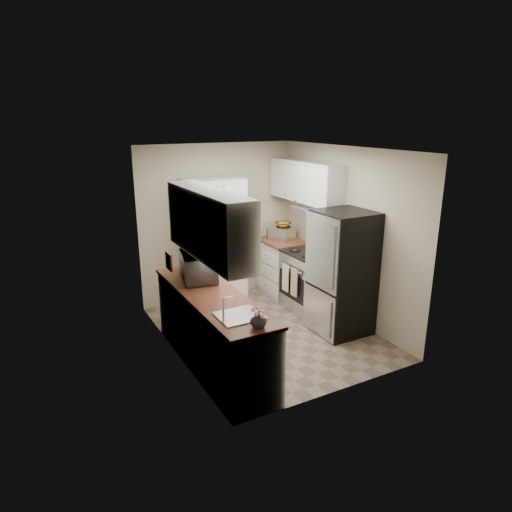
{
  "coord_description": "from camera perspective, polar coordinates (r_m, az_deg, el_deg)",
  "views": [
    {
      "loc": [
        -2.89,
        -5.0,
        2.88
      ],
      "look_at": [
        -0.09,
        0.15,
        1.09
      ],
      "focal_mm": 32.0,
      "sensor_mm": 36.0,
      "label": 1
    }
  ],
  "objects": [
    {
      "name": "countertop_right",
      "position": [
        7.57,
        3.45,
        1.81
      ],
      "size": [
        0.63,
        0.83,
        0.04
      ],
      "primitive_type": "cube",
      "color": "brown",
      "rests_on": "base_cabinet_right"
    },
    {
      "name": "base_cabinet_right",
      "position": [
        7.7,
        3.39,
        -1.5
      ],
      "size": [
        0.6,
        0.8,
        0.88
      ],
      "primitive_type": "cube",
      "color": "silver",
      "rests_on": "ground"
    },
    {
      "name": "flower_vase",
      "position": [
        4.45,
        0.3,
        -7.96
      ],
      "size": [
        0.17,
        0.17,
        0.17
      ],
      "primitive_type": "imported",
      "rotation": [
        0.0,
        0.0,
        0.08
      ],
      "color": "white",
      "rests_on": "countertop_left"
    },
    {
      "name": "countertop_left",
      "position": [
        5.33,
        -5.55,
        -4.89
      ],
      "size": [
        0.63,
        2.33,
        0.04
      ],
      "primitive_type": "cube",
      "color": "brown",
      "rests_on": "base_cabinet_left"
    },
    {
      "name": "wine_bottle",
      "position": [
        6.08,
        -9.09,
        -0.36
      ],
      "size": [
        0.08,
        0.08,
        0.34
      ],
      "primitive_type": "cylinder",
      "color": "black",
      "rests_on": "countertop_left"
    },
    {
      "name": "cutting_board",
      "position": [
        6.15,
        -8.42,
        -0.37
      ],
      "size": [
        0.1,
        0.22,
        0.29
      ],
      "primitive_type": "cube",
      "rotation": [
        0.0,
        0.0,
        0.35
      ],
      "color": "#3D8039",
      "rests_on": "countertop_left"
    },
    {
      "name": "toaster_oven",
      "position": [
        7.6,
        3.27,
        2.86
      ],
      "size": [
        0.42,
        0.46,
        0.22
      ],
      "primitive_type": "cube",
      "rotation": [
        0.0,
        0.0,
        0.41
      ],
      "color": "silver",
      "rests_on": "countertop_right"
    },
    {
      "name": "pantry_cabinet",
      "position": [
        7.12,
        -5.25,
        1.61
      ],
      "size": [
        0.9,
        0.55,
        2.0
      ],
      "primitive_type": "cube",
      "color": "silver",
      "rests_on": "ground"
    },
    {
      "name": "kitchen_mat",
      "position": [
        6.9,
        -1.12,
        -7.62
      ],
      "size": [
        0.61,
        0.79,
        0.01
      ],
      "primitive_type": "cube",
      "rotation": [
        0.0,
        0.0,
        -0.28
      ],
      "color": "beige",
      "rests_on": "ground"
    },
    {
      "name": "room_shell",
      "position": [
        5.89,
        1.37,
        4.71
      ],
      "size": [
        2.64,
        3.24,
        2.52
      ],
      "color": "#C1B49C",
      "rests_on": "ground"
    },
    {
      "name": "electric_range",
      "position": [
        7.05,
        6.71,
        -3.03
      ],
      "size": [
        0.71,
        0.78,
        1.13
      ],
      "color": "#B7B7BC",
      "rests_on": "ground"
    },
    {
      "name": "base_cabinet_left",
      "position": [
        5.52,
        -5.41,
        -9.32
      ],
      "size": [
        0.6,
        2.3,
        0.88
      ],
      "primitive_type": "cube",
      "color": "silver",
      "rests_on": "ground"
    },
    {
      "name": "microwave",
      "position": [
        5.75,
        -7.16,
        -1.31
      ],
      "size": [
        0.53,
        0.68,
        0.34
      ],
      "primitive_type": "imported",
      "rotation": [
        0.0,
        0.0,
        1.36
      ],
      "color": "#AFAFB4",
      "rests_on": "countertop_left"
    },
    {
      "name": "refrigerator",
      "position": [
        6.31,
        10.72,
        -2.07
      ],
      "size": [
        0.7,
        0.72,
        1.7
      ],
      "primitive_type": "cube",
      "color": "#B7B7BC",
      "rests_on": "ground"
    },
    {
      "name": "fruit_basket",
      "position": [
        7.58,
        3.42,
        4.1
      ],
      "size": [
        0.32,
        0.32,
        0.11
      ],
      "primitive_type": null,
      "rotation": [
        0.0,
        0.0,
        -0.21
      ],
      "color": "orange",
      "rests_on": "toaster_oven"
    },
    {
      "name": "ground",
      "position": [
        6.45,
        1.37,
        -9.51
      ],
      "size": [
        3.2,
        3.2,
        0.0
      ],
      "primitive_type": "plane",
      "color": "#7A6B56",
      "rests_on": "ground"
    }
  ]
}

